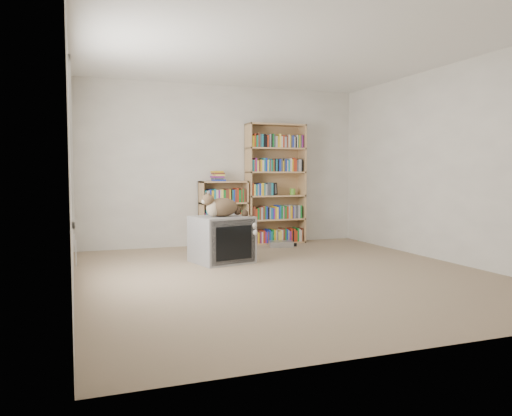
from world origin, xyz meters
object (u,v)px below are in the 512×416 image
object	(u,v)px
crt_tv	(221,239)
bookcase_short	(223,216)
dvd_player	(281,244)
cat	(227,210)
bookcase_tall	(275,187)

from	to	relation	value
crt_tv	bookcase_short	bearing A→B (deg)	59.34
dvd_player	cat	bearing A→B (deg)	-121.94
bookcase_tall	dvd_player	xyz separation A→B (m)	(-0.06, -0.39, -0.86)
bookcase_tall	cat	bearing A→B (deg)	-131.09
cat	dvd_player	distance (m)	1.70
bookcase_tall	bookcase_short	distance (m)	0.98
crt_tv	bookcase_tall	xyz separation A→B (m)	(1.30, 1.37, 0.61)
dvd_player	bookcase_tall	bearing A→B (deg)	97.96
bookcase_short	bookcase_tall	bearing A→B (deg)	0.15
cat	bookcase_tall	xyz separation A→B (m)	(1.25, 1.43, 0.23)
bookcase_tall	dvd_player	world-z (taller)	bookcase_tall
cat	bookcase_tall	world-z (taller)	bookcase_tall
bookcase_short	dvd_player	distance (m)	1.00
crt_tv	bookcase_short	world-z (taller)	bookcase_short
crt_tv	dvd_player	size ratio (longest dim) A/B	2.19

